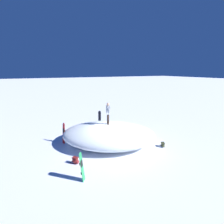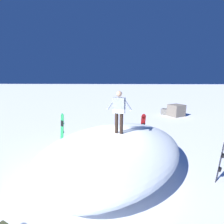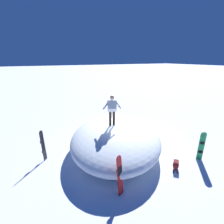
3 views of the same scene
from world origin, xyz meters
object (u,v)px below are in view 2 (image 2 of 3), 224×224
(snowboarder_standing, at_px, (119,109))
(snowboard_tertiary_upright, at_px, (62,126))
(snowboard_secondary_upright, at_px, (221,160))
(snowboard_primary_upright, at_px, (143,127))
(backpack_far, at_px, (90,137))

(snowboarder_standing, bearing_deg, snowboard_tertiary_upright, -131.34)
(snowboarder_standing, height_order, snowboard_secondary_upright, snowboarder_standing)
(snowboard_primary_upright, xyz_separation_m, snowboard_secondary_upright, (3.91, 2.29, -0.01))
(snowboarder_standing, relative_size, snowboard_primary_upright, 1.02)
(snowboard_primary_upright, bearing_deg, backpack_far, -87.71)
(snowboarder_standing, bearing_deg, snowboard_primary_upright, 157.15)
(backpack_far, bearing_deg, snowboard_primary_upright, 92.29)
(snowboard_primary_upright, xyz_separation_m, backpack_far, (0.13, -3.19, -0.64))
(snowboard_secondary_upright, distance_m, snowboard_tertiary_upright, 8.11)
(snowboard_secondary_upright, relative_size, snowboard_tertiary_upright, 1.01)
(snowboard_primary_upright, distance_m, snowboard_secondary_upright, 4.53)
(snowboard_primary_upright, height_order, snowboard_tertiary_upright, snowboard_primary_upright)
(snowboard_secondary_upright, bearing_deg, snowboard_primary_upright, -149.64)
(snowboarder_standing, xyz_separation_m, backpack_far, (-3.06, -1.85, -2.27))
(snowboarder_standing, height_order, backpack_far, snowboarder_standing)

